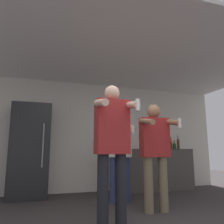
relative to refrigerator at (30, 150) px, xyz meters
The scene contains 10 objects.
wall_back 1.29m from the refrigerator, 15.82° to the left, with size 7.00×0.06×2.55m.
ceiling_slab 2.38m from the refrigerator, 46.39° to the right, with size 7.00×3.66×0.05m.
refrigerator is the anchor object (origin of this frame).
counter 2.96m from the refrigerator, ahead, with size 1.71×0.56×0.97m.
bottle_green_wine 3.46m from the refrigerator, ahead, with size 0.08×0.08×0.23m.
bottle_dark_rum 3.58m from the refrigerator, ahead, with size 0.07×0.07×0.35m.
bottle_amber_bourbon 3.36m from the refrigerator, ahead, with size 0.06×0.06×0.30m.
person_woman_foreground 2.49m from the refrigerator, 64.85° to the right, with size 0.50×0.45×1.76m.
person_man_side 2.57m from the refrigerator, 40.05° to the right, with size 0.53×0.55×1.69m.
person_spectator_back 1.85m from the refrigerator, 27.98° to the right, with size 0.61×0.62×1.64m.
Camera 1 is at (-0.94, -2.00, 0.94)m, focal length 35.00 mm.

